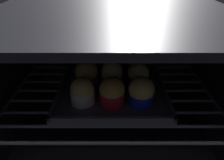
{
  "coord_description": "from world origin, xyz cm",
  "views": [
    {
      "loc": [
        -0.0,
        -25.28,
        45.91
      ],
      "look_at": [
        0.0,
        21.69,
        17.29
      ],
      "focal_mm": 32.27,
      "sensor_mm": 36.0,
      "label": 1
    }
  ],
  "objects_px": {
    "muffin_row0_col0": "(82,92)",
    "muffin_row1_col0": "(87,74)",
    "muffin_row2_col1": "(113,65)",
    "muffin_row0_col1": "(112,92)",
    "muffin_row0_col2": "(141,92)",
    "baking_tray": "(112,88)",
    "muffin_row2_col2": "(136,64)",
    "muffin_row1_col2": "(138,76)",
    "muffin_row1_col1": "(112,75)",
    "muffin_row2_col0": "(87,64)"
  },
  "relations": [
    {
      "from": "baking_tray",
      "to": "muffin_row0_col0",
      "type": "relative_size",
      "value": 4.24
    },
    {
      "from": "muffin_row0_col1",
      "to": "muffin_row0_col2",
      "type": "distance_m",
      "value": 0.07
    },
    {
      "from": "muffin_row0_col0",
      "to": "muffin_row1_col1",
      "type": "xyz_separation_m",
      "value": [
        0.07,
        0.07,
        0.01
      ]
    },
    {
      "from": "muffin_row0_col0",
      "to": "muffin_row0_col2",
      "type": "bearing_deg",
      "value": -1.63
    },
    {
      "from": "muffin_row0_col1",
      "to": "muffin_row2_col2",
      "type": "distance_m",
      "value": 0.16
    },
    {
      "from": "muffin_row0_col2",
      "to": "muffin_row1_col0",
      "type": "bearing_deg",
      "value": 151.24
    },
    {
      "from": "baking_tray",
      "to": "muffin_row2_col1",
      "type": "xyz_separation_m",
      "value": [
        0.0,
        0.07,
        0.04
      ]
    },
    {
      "from": "muffin_row1_col0",
      "to": "muffin_row1_col1",
      "type": "bearing_deg",
      "value": 0.24
    },
    {
      "from": "muffin_row1_col0",
      "to": "muffin_row2_col0",
      "type": "relative_size",
      "value": 1.08
    },
    {
      "from": "muffin_row0_col0",
      "to": "muffin_row0_col2",
      "type": "distance_m",
      "value": 0.14
    },
    {
      "from": "muffin_row1_col2",
      "to": "muffin_row2_col2",
      "type": "bearing_deg",
      "value": 89.11
    },
    {
      "from": "muffin_row0_col0",
      "to": "muffin_row1_col2",
      "type": "relative_size",
      "value": 0.9
    },
    {
      "from": "muffin_row1_col2",
      "to": "muffin_row0_col2",
      "type": "bearing_deg",
      "value": -89.77
    },
    {
      "from": "baking_tray",
      "to": "muffin_row2_col0",
      "type": "height_order",
      "value": "muffin_row2_col0"
    },
    {
      "from": "muffin_row0_col0",
      "to": "muffin_row2_col1",
      "type": "bearing_deg",
      "value": 62.01
    },
    {
      "from": "muffin_row1_col2",
      "to": "muffin_row0_col0",
      "type": "bearing_deg",
      "value": -154.51
    },
    {
      "from": "muffin_row0_col0",
      "to": "muffin_row2_col0",
      "type": "height_order",
      "value": "muffin_row2_col0"
    },
    {
      "from": "muffin_row0_col1",
      "to": "muffin_row2_col0",
      "type": "relative_size",
      "value": 0.98
    },
    {
      "from": "muffin_row0_col1",
      "to": "muffin_row2_col0",
      "type": "distance_m",
      "value": 0.17
    },
    {
      "from": "muffin_row0_col0",
      "to": "muffin_row1_col1",
      "type": "relative_size",
      "value": 0.9
    },
    {
      "from": "baking_tray",
      "to": "muffin_row0_col1",
      "type": "bearing_deg",
      "value": -89.73
    },
    {
      "from": "muffin_row2_col0",
      "to": "muffin_row2_col1",
      "type": "height_order",
      "value": "muffin_row2_col0"
    },
    {
      "from": "muffin_row2_col2",
      "to": "muffin_row2_col0",
      "type": "bearing_deg",
      "value": 179.47
    },
    {
      "from": "muffin_row0_col1",
      "to": "muffin_row0_col0",
      "type": "bearing_deg",
      "value": 175.38
    },
    {
      "from": "baking_tray",
      "to": "muffin_row1_col0",
      "type": "relative_size",
      "value": 3.62
    },
    {
      "from": "muffin_row0_col2",
      "to": "muffin_row0_col1",
      "type": "bearing_deg",
      "value": -178.54
    },
    {
      "from": "baking_tray",
      "to": "muffin_row2_col1",
      "type": "height_order",
      "value": "muffin_row2_col1"
    },
    {
      "from": "muffin_row2_col0",
      "to": "muffin_row0_col0",
      "type": "bearing_deg",
      "value": -88.93
    },
    {
      "from": "muffin_row0_col1",
      "to": "muffin_row2_col2",
      "type": "bearing_deg",
      "value": 64.16
    },
    {
      "from": "muffin_row0_col0",
      "to": "muffin_row2_col2",
      "type": "relative_size",
      "value": 0.9
    },
    {
      "from": "muffin_row1_col1",
      "to": "muffin_row2_col0",
      "type": "bearing_deg",
      "value": 137.41
    },
    {
      "from": "muffin_row0_col0",
      "to": "muffin_row2_col1",
      "type": "height_order",
      "value": "muffin_row2_col1"
    },
    {
      "from": "muffin_row2_col1",
      "to": "muffin_row0_col1",
      "type": "bearing_deg",
      "value": -90.88
    },
    {
      "from": "muffin_row0_col1",
      "to": "muffin_row1_col1",
      "type": "relative_size",
      "value": 0.95
    },
    {
      "from": "baking_tray",
      "to": "muffin_row1_col2",
      "type": "distance_m",
      "value": 0.08
    },
    {
      "from": "muffin_row0_col1",
      "to": "muffin_row2_col1",
      "type": "height_order",
      "value": "muffin_row0_col1"
    },
    {
      "from": "muffin_row1_col1",
      "to": "muffin_row2_col2",
      "type": "bearing_deg",
      "value": 43.88
    },
    {
      "from": "muffin_row0_col0",
      "to": "muffin_row2_col2",
      "type": "bearing_deg",
      "value": 44.47
    },
    {
      "from": "muffin_row0_col1",
      "to": "muffin_row2_col1",
      "type": "distance_m",
      "value": 0.15
    },
    {
      "from": "muffin_row2_col1",
      "to": "muffin_row0_col0",
      "type": "bearing_deg",
      "value": -117.99
    },
    {
      "from": "baking_tray",
      "to": "muffin_row2_col2",
      "type": "distance_m",
      "value": 0.11
    },
    {
      "from": "baking_tray",
      "to": "muffin_row0_col2",
      "type": "bearing_deg",
      "value": -46.43
    },
    {
      "from": "muffin_row0_col0",
      "to": "muffin_row1_col2",
      "type": "xyz_separation_m",
      "value": [
        0.14,
        0.07,
        0.0
      ]
    },
    {
      "from": "muffin_row1_col0",
      "to": "muffin_row2_col0",
      "type": "bearing_deg",
      "value": 94.65
    },
    {
      "from": "muffin_row0_col0",
      "to": "muffin_row2_col1",
      "type": "xyz_separation_m",
      "value": [
        0.07,
        0.14,
        0.0
      ]
    },
    {
      "from": "muffin_row0_col0",
      "to": "muffin_row0_col1",
      "type": "height_order",
      "value": "muffin_row0_col1"
    },
    {
      "from": "muffin_row0_col0",
      "to": "muffin_row1_col0",
      "type": "xyz_separation_m",
      "value": [
        0.0,
        0.07,
        0.01
      ]
    },
    {
      "from": "baking_tray",
      "to": "muffin_row0_col2",
      "type": "relative_size",
      "value": 4.04
    },
    {
      "from": "muffin_row0_col2",
      "to": "muffin_row2_col2",
      "type": "xyz_separation_m",
      "value": [
        0.0,
        0.14,
        0.0
      ]
    },
    {
      "from": "muffin_row1_col2",
      "to": "muffin_row2_col1",
      "type": "height_order",
      "value": "muffin_row1_col2"
    }
  ]
}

